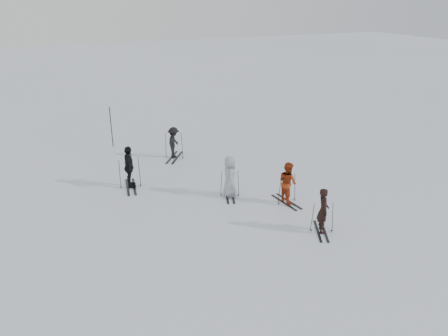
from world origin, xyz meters
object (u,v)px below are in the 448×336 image
(skier_red, at_px, (288,183))
(piste_marker, at_px, (111,127))
(skier_near_dark, at_px, (323,211))
(skier_uphill_far, at_px, (174,143))
(skier_grey, at_px, (230,177))
(skier_uphill_left, at_px, (129,168))

(skier_red, distance_m, piste_marker, 10.76)
(piste_marker, bearing_deg, skier_near_dark, -67.27)
(skier_near_dark, height_order, skier_red, skier_red)
(piste_marker, bearing_deg, skier_uphill_far, -49.82)
(skier_near_dark, height_order, skier_uphill_far, skier_near_dark)
(skier_near_dark, bearing_deg, piste_marker, 48.52)
(skier_near_dark, xyz_separation_m, skier_uphill_far, (-2.49, 8.96, -0.02))
(skier_near_dark, distance_m, skier_grey, 4.23)
(skier_uphill_far, xyz_separation_m, piste_marker, (-2.50, 2.96, 0.30))
(skier_red, relative_size, skier_uphill_left, 0.92)
(skier_grey, bearing_deg, skier_uphill_far, 27.76)
(skier_grey, relative_size, piste_marker, 0.78)
(skier_red, distance_m, skier_grey, 2.31)
(skier_near_dark, distance_m, skier_uphill_left, 8.20)
(skier_uphill_left, xyz_separation_m, skier_uphill_far, (2.77, 2.66, -0.12))
(skier_grey, xyz_separation_m, skier_uphill_far, (-0.74, 5.11, -0.07))
(skier_near_dark, bearing_deg, skier_uphill_left, 65.66)
(skier_uphill_left, bearing_deg, piste_marker, 5.87)
(skier_near_dark, height_order, skier_grey, skier_grey)
(skier_near_dark, distance_m, piste_marker, 12.93)
(skier_grey, height_order, skier_uphill_left, skier_uphill_left)
(skier_grey, distance_m, piste_marker, 8.70)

